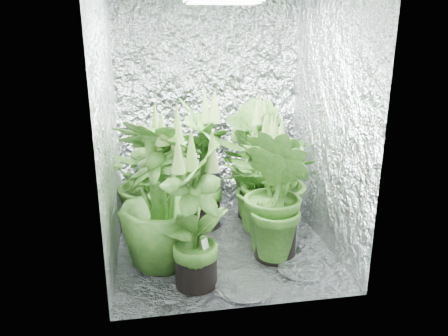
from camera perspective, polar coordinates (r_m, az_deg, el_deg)
name	(u,v)px	position (r m, az deg, el deg)	size (l,w,h in m)	color
ground	(223,246)	(3.47, -0.14, -10.15)	(1.60, 1.60, 0.00)	silver
walls	(223,120)	(3.13, -0.15, 6.24)	(1.62, 1.62, 2.00)	silver
plant_a	(153,179)	(3.61, -9.24, -1.40)	(0.85, 0.85, 0.97)	black
plant_b	(202,166)	(3.61, -2.83, 0.26)	(0.72, 0.72, 1.17)	black
plant_c	(254,162)	(3.82, 3.90, 0.82)	(0.72, 0.72, 1.10)	black
plant_d	(160,197)	(3.01, -8.30, -3.73)	(0.80, 0.80, 1.16)	black
plant_e	(269,178)	(3.53, 5.85, -1.34)	(0.92, 0.92, 1.01)	black
plant_f	(195,218)	(2.78, -3.82, -6.56)	(0.66, 0.66, 1.05)	black
plant_g	(277,196)	(3.14, 6.94, -3.68)	(0.68, 0.68, 1.07)	black
circulation_fan	(282,205)	(3.82, 7.59, -4.77)	(0.20, 0.35, 0.41)	black
plant_label	(205,245)	(2.84, -2.47, -10.05)	(0.05, 0.01, 0.09)	white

